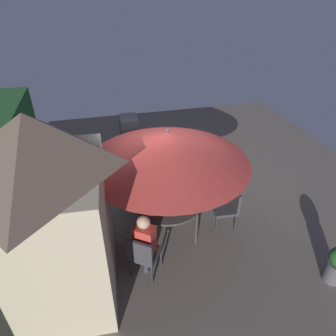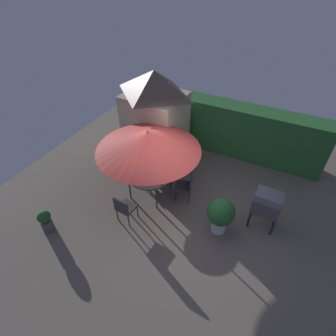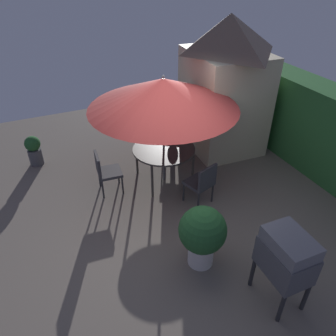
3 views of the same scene
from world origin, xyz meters
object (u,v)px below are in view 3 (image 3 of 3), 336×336
patio_umbrella (163,93)px  chair_toward_hedge (202,182)px  potted_plant_by_grill (34,150)px  chair_near_shed (173,134)px  garden_shed (225,84)px  person_in_red (173,126)px  patio_table (164,151)px  bbq_grill (286,256)px  potted_plant_by_shed (202,233)px  chair_far_side (105,170)px

patio_umbrella → chair_toward_hedge: patio_umbrella is taller
chair_toward_hedge → potted_plant_by_grill: chair_toward_hedge is taller
patio_umbrella → chair_near_shed: 1.84m
garden_shed → person_in_red: garden_shed is taller
patio_umbrella → person_in_red: bearing=145.2°
patio_table → person_in_red: size_ratio=1.03×
garden_shed → patio_table: size_ratio=2.40×
garden_shed → potted_plant_by_grill: size_ratio=4.34×
chair_near_shed → chair_toward_hedge: bearing=-9.0°
chair_near_shed → potted_plant_by_grill: (-0.86, -3.11, -0.14)m
bbq_grill → person_in_red: bearing=176.0°
bbq_grill → potted_plant_by_shed: bearing=-145.7°
bbq_grill → chair_toward_hedge: bbq_grill is taller
chair_near_shed → patio_table: bearing=-34.8°
bbq_grill → chair_near_shed: size_ratio=1.33×
patio_umbrella → chair_toward_hedge: bearing=18.0°
garden_shed → potted_plant_by_shed: bearing=-36.0°
chair_toward_hedge → potted_plant_by_shed: (1.27, -0.71, 0.11)m
patio_table → potted_plant_by_grill: bearing=-125.9°
bbq_grill → chair_far_side: bbq_grill is taller
garden_shed → person_in_red: size_ratio=2.46×
patio_umbrella → potted_plant_by_shed: (2.31, -0.38, -1.34)m
patio_umbrella → person_in_red: patio_umbrella is taller
patio_table → potted_plant_by_shed: 2.34m
garden_shed → person_in_red: 1.55m
garden_shed → patio_table: garden_shed is taller
chair_near_shed → chair_toward_hedge: (1.97, -0.31, 0.00)m
potted_plant_by_shed → chair_toward_hedge: bearing=150.7°
potted_plant_by_shed → person_in_red: 3.32m
patio_umbrella → chair_near_shed: (-0.93, 0.65, -1.44)m
potted_plant_by_grill → chair_toward_hedge: bearing=44.8°
bbq_grill → chair_near_shed: 4.27m
patio_umbrella → person_in_red: 1.58m
potted_plant_by_grill → garden_shed: bearing=78.1°
garden_shed → bbq_grill: bearing=-21.3°
chair_far_side → chair_toward_hedge: 1.95m
chair_near_shed → potted_plant_by_shed: bearing=-17.5°
potted_plant_by_shed → garden_shed: bearing=144.0°
chair_toward_hedge → person_in_red: 1.93m
garden_shed → potted_plant_by_shed: 4.03m
potted_plant_by_shed → person_in_red: (-3.17, 0.98, 0.15)m
chair_near_shed → chair_far_side: size_ratio=1.00×
potted_plant_by_grill → patio_umbrella: bearing=54.1°
patio_table → potted_plant_by_grill: (-1.79, -2.47, -0.34)m
chair_toward_hedge → potted_plant_by_grill: size_ratio=1.26×
patio_umbrella → bbq_grill: 3.51m
bbq_grill → potted_plant_by_grill: 5.82m
patio_umbrella → potted_plant_by_shed: bearing=-9.3°
chair_far_side → chair_toward_hedge: bearing=54.2°
chair_near_shed → person_in_red: 0.28m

